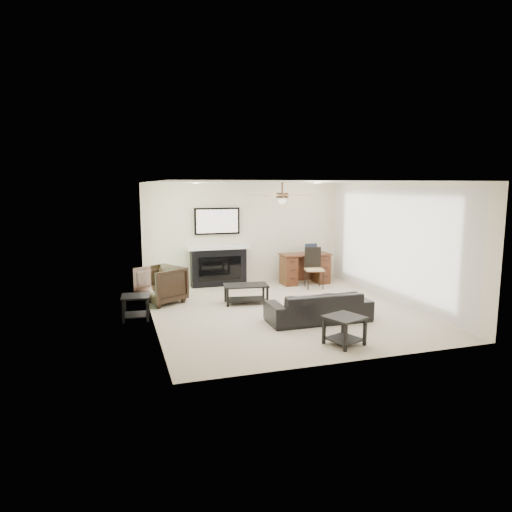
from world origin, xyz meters
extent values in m
plane|color=beige|center=(0.00, 0.00, 0.00)|extent=(5.50, 5.50, 0.00)
cube|color=white|center=(0.00, 0.00, 2.50)|extent=(5.00, 5.50, 0.04)
cube|color=beige|center=(0.00, 2.75, 1.25)|extent=(5.00, 0.04, 2.50)
cube|color=beige|center=(0.00, -2.75, 1.25)|extent=(5.00, 0.04, 2.50)
cube|color=beige|center=(-2.50, 0.00, 1.25)|extent=(0.04, 5.50, 2.50)
cube|color=beige|center=(2.50, 0.00, 1.25)|extent=(0.04, 5.50, 2.50)
cube|color=silver|center=(2.45, 0.10, 1.23)|extent=(0.04, 5.10, 2.40)
cube|color=#93BC89|center=(-2.46, 1.55, 1.05)|extent=(0.04, 1.80, 2.10)
cylinder|color=#382619|center=(0.00, 0.10, 2.25)|extent=(1.40, 1.40, 0.30)
imported|color=black|center=(0.36, -0.85, 0.27)|extent=(1.88, 0.76, 0.55)
imported|color=black|center=(-2.24, 1.30, 0.39)|extent=(1.16, 1.16, 0.78)
cube|color=black|center=(-0.54, 0.75, 0.20)|extent=(0.95, 0.61, 0.40)
cube|color=black|center=(0.21, -2.10, 0.23)|extent=(0.67, 0.67, 0.45)
cube|color=black|center=(-2.79, 0.25, 0.23)|extent=(0.54, 0.54, 0.45)
cube|color=black|center=(-0.70, 2.58, 0.95)|extent=(1.52, 0.34, 1.91)
cube|color=#3A140E|center=(1.41, 2.19, 0.38)|extent=(1.22, 0.56, 0.76)
cube|color=black|center=(1.41, 1.64, 0.48)|extent=(0.50, 0.52, 0.97)
cube|color=black|center=(1.61, 2.17, 0.88)|extent=(0.33, 0.24, 0.23)
camera|label=1|loc=(-3.11, -8.14, 2.43)|focal=32.00mm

